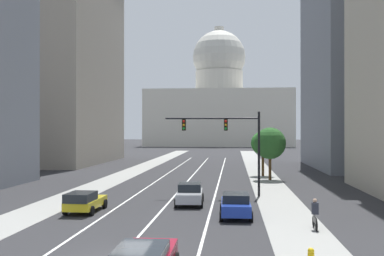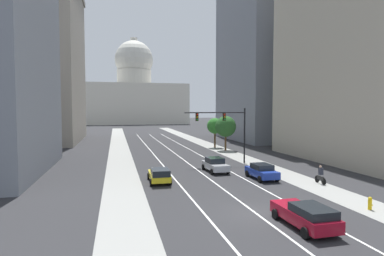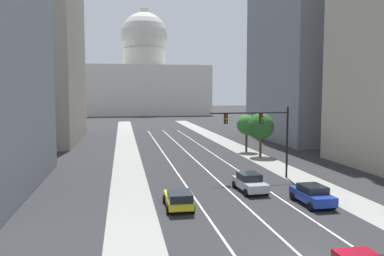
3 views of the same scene
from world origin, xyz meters
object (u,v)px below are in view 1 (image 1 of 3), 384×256
cyclist (315,214)px  street_tree_near_right (270,143)px  car_blue (236,205)px  traffic_signal_mast (230,136)px  street_tree_far_right (263,143)px  car_yellow (84,201)px  capitol_building (219,105)px  car_silver (190,194)px

cyclist → street_tree_near_right: (-0.49, 25.03, 3.19)m
car_blue → cyclist: bearing=-127.1°
traffic_signal_mast → street_tree_far_right: traffic_signal_mast is taller
street_tree_near_right → street_tree_far_right: size_ratio=1.08×
car_blue → car_yellow: size_ratio=1.00×
capitol_building → car_blue: capitol_building is taller
car_yellow → street_tree_far_right: (13.51, 25.51, 3.15)m
car_yellow → traffic_signal_mast: 13.54m
street_tree_far_right → capitol_building: bearing=94.7°
traffic_signal_mast → capitol_building: bearing=92.2°
capitol_building → car_silver: capitol_building is taller
car_silver → cyclist: bearing=-138.0°
car_silver → car_yellow: bearing=117.7°
capitol_building → traffic_signal_mast: 120.69m
car_yellow → traffic_signal_mast: traffic_signal_mast is taller
street_tree_near_right → car_yellow: bearing=-123.5°
capitol_building → traffic_signal_mast: size_ratio=6.18×
car_blue → capitol_building: bearing=1.1°
street_tree_near_right → cyclist: bearing=-88.9°
cyclist → car_yellow: bearing=76.5°
car_silver → car_blue: car_silver is taller
car_silver → car_yellow: car_silver is taller
cyclist → street_tree_far_right: street_tree_far_right is taller
capitol_building → cyclist: 133.61m
car_silver → car_yellow: (-6.74, -3.95, -0.04)m
car_silver → street_tree_far_right: 22.81m
capitol_building → car_yellow: size_ratio=11.58×
car_silver → street_tree_near_right: 18.95m
car_blue → car_yellow: bearing=85.0°
car_silver → car_blue: 5.74m
capitol_building → cyclist: (9.44, -132.59, -13.46)m
traffic_signal_mast → cyclist: bearing=-68.6°
car_silver → street_tree_near_right: size_ratio=0.75×
traffic_signal_mast → car_yellow: bearing=-138.8°
car_yellow → street_tree_near_right: bearing=-32.5°
car_yellow → cyclist: 15.01m
car_silver → capitol_building: bearing=-1.9°
car_yellow → traffic_signal_mast: size_ratio=0.53×
cyclist → street_tree_far_right: 29.56m
capitol_building → street_tree_near_right: capitol_building is taller
car_blue → car_yellow: (-10.11, 0.69, -0.03)m
car_silver → cyclist: size_ratio=2.55×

